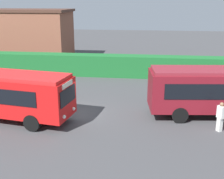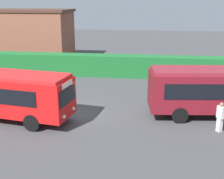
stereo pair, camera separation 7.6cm
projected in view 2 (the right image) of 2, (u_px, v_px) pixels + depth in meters
name	position (u px, v px, depth m)	size (l,w,h in m)	color
ground_plane	(73.00, 115.00, 19.09)	(112.11, 112.11, 0.00)	#424244
bus_maroon	(223.00, 89.00, 18.42)	(9.47, 3.53, 3.12)	maroon
person_left	(13.00, 84.00, 22.53)	(0.54, 0.49, 1.83)	olive
person_center	(220.00, 116.00, 16.49)	(0.44, 0.50, 1.74)	silver
hedge_row	(100.00, 65.00, 28.81)	(68.05, 1.69, 2.05)	#1C652C
depot_building	(23.00, 35.00, 35.88)	(11.93, 6.03, 6.12)	brown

